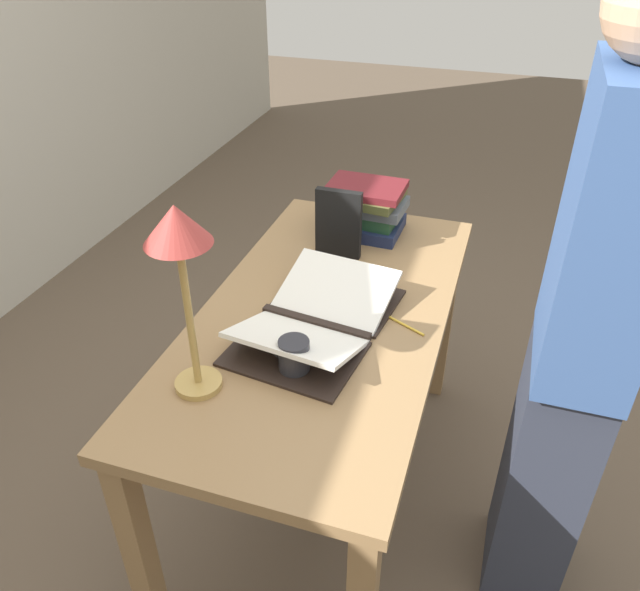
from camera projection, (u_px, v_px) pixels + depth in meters
name	position (u px, v px, depth m)	size (l,w,h in m)	color
ground_plane	(324.00, 486.00, 2.18)	(12.00, 12.00, 0.00)	brown
reading_desk	(324.00, 341.00, 1.82)	(1.35, 0.67, 0.75)	#937047
open_book	(317.00, 318.00, 1.68)	(0.56, 0.39, 0.09)	black
book_stack_tall	(365.00, 208.00, 2.12)	(0.22, 0.28, 0.17)	#1E284C
book_standing_upright	(338.00, 224.00, 1.96)	(0.03, 0.15, 0.23)	black
reading_lamp	(179.00, 247.00, 1.29)	(0.15, 0.15, 0.48)	tan
coffee_mug	(293.00, 356.00, 1.52)	(0.08, 0.11, 0.09)	#28282D
pencil	(401.00, 324.00, 1.70)	(0.07, 0.14, 0.01)	gold
person_reader	(578.00, 348.00, 1.47)	(0.36, 0.23, 1.70)	#2D3342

